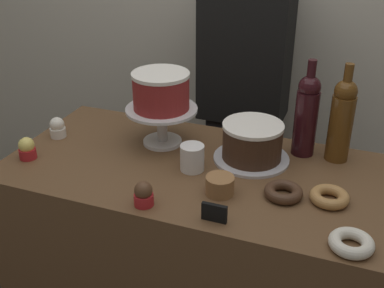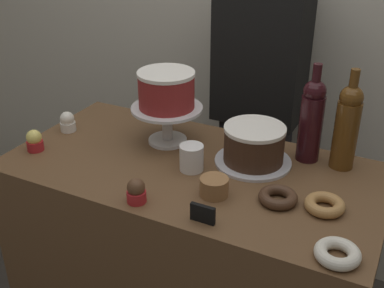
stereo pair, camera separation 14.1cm
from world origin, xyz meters
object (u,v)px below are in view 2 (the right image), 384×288
object	(u,v)px
wine_bottle_amber	(347,125)
price_sign_chalkboard	(203,214)
coffee_cup_ceramic	(191,158)
chocolate_round_cake	(254,144)
donut_sugar	(337,253)
cupcake_vanilla	(68,122)
cupcake_lemon	(35,141)
cake_stand_pedestal	(167,118)
donut_maple	(325,205)
cookie_stack	(214,187)
barista_figure	(257,120)
white_layer_cake	(166,90)
wine_bottle_dark_red	(311,119)
cupcake_chocolate	(136,191)
donut_chocolate	(278,197)

from	to	relation	value
wine_bottle_amber	price_sign_chalkboard	bearing A→B (deg)	-119.74
price_sign_chalkboard	coffee_cup_ceramic	distance (m)	0.28
chocolate_round_cake	price_sign_chalkboard	world-z (taller)	chocolate_round_cake
donut_sugar	cupcake_vanilla	bearing A→B (deg)	165.35
cupcake_vanilla	cupcake_lemon	size ratio (longest dim) A/B	1.00
donut_sugar	cake_stand_pedestal	bearing A→B (deg)	151.74
donut_maple	cookie_stack	bearing A→B (deg)	-167.31
cake_stand_pedestal	donut_sugar	bearing A→B (deg)	-28.26
wine_bottle_amber	barista_figure	size ratio (longest dim) A/B	0.20
cupcake_lemon	donut_maple	world-z (taller)	cupcake_lemon
white_layer_cake	wine_bottle_dark_red	xyz separation A→B (m)	(0.47, 0.10, -0.05)
cupcake_chocolate	donut_sugar	world-z (taller)	cupcake_chocolate
donut_chocolate	cookie_stack	size ratio (longest dim) A/B	1.33
chocolate_round_cake	price_sign_chalkboard	xyz separation A→B (m)	(-0.01, -0.36, -0.04)
cupcake_vanilla	chocolate_round_cake	bearing A→B (deg)	6.47
chocolate_round_cake	donut_maple	distance (m)	0.32
wine_bottle_amber	wine_bottle_dark_red	bearing A→B (deg)	-179.91
white_layer_cake	chocolate_round_cake	world-z (taller)	white_layer_cake
wine_bottle_dark_red	cookie_stack	world-z (taller)	wine_bottle_dark_red
wine_bottle_dark_red	white_layer_cake	bearing A→B (deg)	-168.05
white_layer_cake	price_sign_chalkboard	size ratio (longest dim) A/B	2.76
donut_maple	coffee_cup_ceramic	distance (m)	0.43
cake_stand_pedestal	cookie_stack	world-z (taller)	cake_stand_pedestal
cupcake_vanilla	cookie_stack	distance (m)	0.67
wine_bottle_dark_red	donut_chocolate	world-z (taller)	wine_bottle_dark_red
cupcake_chocolate	cupcake_lemon	bearing A→B (deg)	167.05
chocolate_round_cake	donut_sugar	size ratio (longest dim) A/B	1.76
donut_sugar	coffee_cup_ceramic	distance (m)	0.55
cupcake_vanilla	cupcake_chocolate	bearing A→B (deg)	-30.47
chocolate_round_cake	wine_bottle_amber	bearing A→B (deg)	22.55
white_layer_cake	donut_maple	xyz separation A→B (m)	(0.59, -0.17, -0.18)
cake_stand_pedestal	donut_maple	size ratio (longest dim) A/B	2.19
wine_bottle_amber	donut_chocolate	bearing A→B (deg)	-112.28
wine_bottle_dark_red	cupcake_chocolate	world-z (taller)	wine_bottle_dark_red
coffee_cup_ceramic	donut_sugar	bearing A→B (deg)	-23.86
wine_bottle_amber	wine_bottle_dark_red	size ratio (longest dim) A/B	1.00
price_sign_chalkboard	coffee_cup_ceramic	bearing A→B (deg)	122.88
cake_stand_pedestal	cupcake_chocolate	world-z (taller)	cake_stand_pedestal
wine_bottle_amber	cupcake_chocolate	size ratio (longest dim) A/B	4.38
donut_chocolate	wine_bottle_amber	bearing A→B (deg)	67.72
wine_bottle_dark_red	donut_maple	world-z (taller)	wine_bottle_dark_red
white_layer_cake	donut_sugar	distance (m)	0.78
donut_maple	barista_figure	distance (m)	0.83
wine_bottle_dark_red	cupcake_chocolate	xyz separation A→B (m)	(-0.37, -0.47, -0.11)
cupcake_vanilla	donut_maple	distance (m)	0.97
chocolate_round_cake	cupcake_vanilla	world-z (taller)	chocolate_round_cake
white_layer_cake	cupcake_vanilla	xyz separation A→B (m)	(-0.37, -0.09, -0.16)
chocolate_round_cake	wine_bottle_dark_red	size ratio (longest dim) A/B	0.60
cookie_stack	price_sign_chalkboard	bearing A→B (deg)	-78.43
white_layer_cake	cupcake_chocolate	bearing A→B (deg)	-74.05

